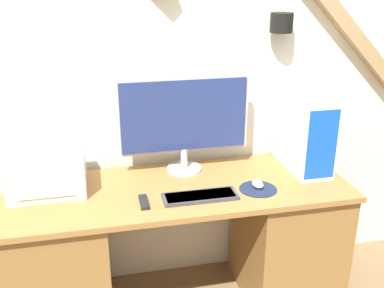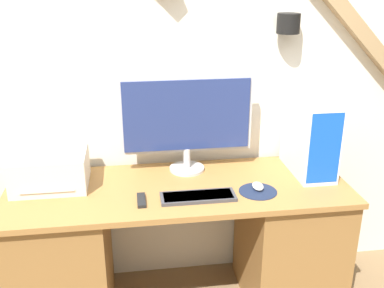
% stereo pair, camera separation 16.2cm
% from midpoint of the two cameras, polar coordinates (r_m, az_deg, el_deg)
% --- Properties ---
extents(wall_back, '(6.40, 0.18, 2.70)m').
position_cam_midpoint_polar(wall_back, '(2.52, -5.22, 10.38)').
color(wall_back, silver).
rests_on(wall_back, ground_plane).
extents(desk, '(1.79, 0.64, 0.77)m').
position_cam_midpoint_polar(desk, '(2.55, -3.49, -13.00)').
color(desk, olive).
rests_on(desk, ground_plane).
extents(monitor, '(0.72, 0.20, 0.54)m').
position_cam_midpoint_polar(monitor, '(2.44, -2.96, 3.27)').
color(monitor, '#B7B7BC').
rests_on(monitor, desk).
extents(keyboard, '(0.37, 0.13, 0.02)m').
position_cam_midpoint_polar(keyboard, '(2.24, -1.04, -6.69)').
color(keyboard, '#3D3D42').
rests_on(keyboard, desk).
extents(mousepad, '(0.20, 0.20, 0.00)m').
position_cam_midpoint_polar(mousepad, '(2.34, 6.43, -5.74)').
color(mousepad, '#19233D').
rests_on(mousepad, desk).
extents(mouse, '(0.06, 0.09, 0.03)m').
position_cam_midpoint_polar(mouse, '(2.35, 6.39, -5.10)').
color(mouse, silver).
rests_on(mouse, mousepad).
extents(computer_tower, '(0.19, 0.40, 0.42)m').
position_cam_midpoint_polar(computer_tower, '(2.56, 12.43, 1.37)').
color(computer_tower, white).
rests_on(computer_tower, desk).
extents(printer, '(0.38, 0.31, 0.18)m').
position_cam_midpoint_polar(printer, '(2.42, -19.74, -3.65)').
color(printer, beige).
rests_on(printer, desk).
extents(remote_control, '(0.04, 0.14, 0.02)m').
position_cam_midpoint_polar(remote_control, '(2.21, -8.25, -7.34)').
color(remote_control, black).
rests_on(remote_control, desk).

